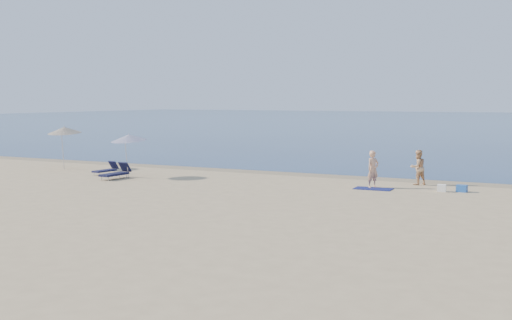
% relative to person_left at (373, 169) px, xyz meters
% --- Properties ---
extents(ground, '(160.00, 160.00, 0.00)m').
position_rel_person_left_xyz_m(ground, '(-3.92, -16.16, -0.82)').
color(ground, tan).
rests_on(ground, ground).
extents(sea, '(240.00, 160.00, 0.01)m').
position_rel_person_left_xyz_m(sea, '(-3.92, 83.84, -0.82)').
color(sea, '#0D264F').
rests_on(sea, ground).
extents(wet_sand_strip, '(240.00, 1.60, 0.00)m').
position_rel_person_left_xyz_m(wet_sand_strip, '(-3.92, 3.24, -0.82)').
color(wet_sand_strip, '#847254').
rests_on(wet_sand_strip, ground).
extents(person_left, '(0.65, 0.72, 1.64)m').
position_rel_person_left_xyz_m(person_left, '(0.00, 0.00, 0.00)').
color(person_left, tan).
rests_on(person_left, ground).
extents(person_right, '(0.96, 0.98, 1.59)m').
position_rel_person_left_xyz_m(person_right, '(1.55, 1.89, -0.03)').
color(person_right, tan).
rests_on(person_right, ground).
extents(beach_towel, '(1.65, 0.95, 0.03)m').
position_rel_person_left_xyz_m(beach_towel, '(0.13, -0.39, -0.81)').
color(beach_towel, '#0F144C').
rests_on(beach_towel, ground).
extents(white_bag, '(0.38, 0.34, 0.30)m').
position_rel_person_left_xyz_m(white_bag, '(2.94, 0.13, -0.67)').
color(white_bag, white).
rests_on(white_bag, ground).
extents(blue_cooler, '(0.46, 0.35, 0.30)m').
position_rel_person_left_xyz_m(blue_cooler, '(3.72, 0.41, -0.67)').
color(blue_cooler, '#1E51A6').
rests_on(blue_cooler, ground).
extents(umbrella_near, '(2.07, 2.08, 2.27)m').
position_rel_person_left_xyz_m(umbrella_near, '(-11.96, -1.71, 1.16)').
color(umbrella_near, silver).
rests_on(umbrella_near, ground).
extents(umbrella_far, '(2.12, 2.14, 2.46)m').
position_rel_person_left_xyz_m(umbrella_far, '(-17.59, -0.15, 1.34)').
color(umbrella_far, silver).
rests_on(umbrella_far, ground).
extents(lounger_left, '(0.64, 1.54, 0.66)m').
position_rel_person_left_xyz_m(lounger_left, '(-13.81, -1.24, -0.58)').
color(lounger_left, '#141739').
rests_on(lounger_left, ground).
extents(lounger_right, '(0.68, 1.79, 0.78)m').
position_rel_person_left_xyz_m(lounger_right, '(-12.18, -2.47, -0.54)').
color(lounger_right, black).
rests_on(lounger_right, ground).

